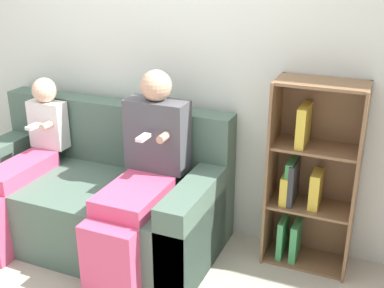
{
  "coord_description": "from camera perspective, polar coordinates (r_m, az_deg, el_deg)",
  "views": [
    {
      "loc": [
        1.53,
        -2.02,
        1.95
      ],
      "look_at": [
        0.41,
        0.6,
        0.83
      ],
      "focal_mm": 45.0,
      "sensor_mm": 36.0,
      "label": 1
    }
  ],
  "objects": [
    {
      "name": "adult_seated",
      "position": [
        3.1,
        -5.99,
        -3.27
      ],
      "size": [
        0.42,
        0.82,
        1.27
      ],
      "color": "#DB4C75",
      "rests_on": "ground_plane"
    },
    {
      "name": "back_wall",
      "position": [
        3.48,
        -3.47,
        10.25
      ],
      "size": [
        10.0,
        0.06,
        2.55
      ],
      "color": "silver",
      "rests_on": "ground_plane"
    },
    {
      "name": "couch",
      "position": [
        3.57,
        -11.41,
        -6.21
      ],
      "size": [
        1.84,
        0.9,
        0.95
      ],
      "color": "#4C6656",
      "rests_on": "ground_plane"
    },
    {
      "name": "bookshelf",
      "position": [
        3.22,
        13.61,
        -4.12
      ],
      "size": [
        0.55,
        0.31,
        1.25
      ],
      "color": "brown",
      "rests_on": "ground_plane"
    },
    {
      "name": "child_seated",
      "position": [
        3.63,
        -19.38,
        -2.1
      ],
      "size": [
        0.28,
        0.84,
        1.12
      ],
      "color": "#DB4C75",
      "rests_on": "ground_plane"
    }
  ]
}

